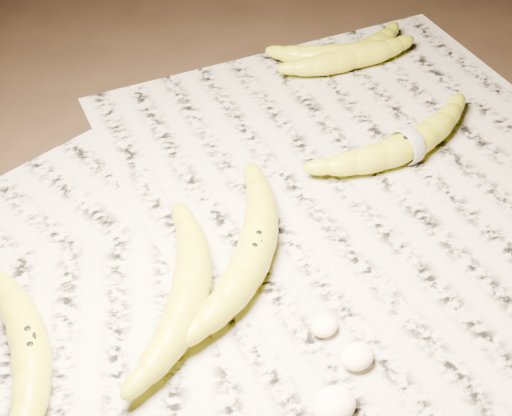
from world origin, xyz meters
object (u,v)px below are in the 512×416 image
banana_left_b (189,291)px  banana_upper_a (353,54)px  banana_center (255,249)px  banana_left_a (29,346)px  banana_taped (408,143)px  banana_upper_b (345,54)px

banana_left_b → banana_upper_a: banana_left_b is taller
banana_center → banana_upper_a: size_ratio=1.21×
banana_center → banana_left_a: bearing=134.1°
banana_left_b → banana_taped: (0.33, 0.06, -0.00)m
banana_left_a → banana_left_b: bearing=-85.9°
banana_taped → banana_upper_a: banana_taped is taller
banana_left_a → banana_upper_b: 0.59m
banana_center → banana_upper_a: bearing=-6.0°
banana_left_a → banana_taped: (0.48, 0.04, 0.00)m
banana_upper_a → banana_upper_b: (-0.01, 0.00, 0.00)m
banana_left_a → banana_upper_a: size_ratio=1.13×
banana_left_b → banana_upper_a: bearing=-18.2°
banana_taped → banana_upper_a: (0.07, 0.19, -0.00)m
banana_taped → banana_upper_b: 0.21m
banana_upper_a → banana_upper_b: banana_upper_b is taller
banana_left_a → banana_upper_a: same height
banana_left_a → banana_upper_b: (0.54, 0.24, 0.00)m
banana_center → banana_taped: bearing=-32.4°
banana_left_a → banana_upper_a: 0.60m
banana_taped → banana_upper_b: bearing=71.9°
banana_left_b → banana_upper_b: banana_left_b is taller
banana_left_a → banana_left_b: (0.15, -0.02, 0.00)m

